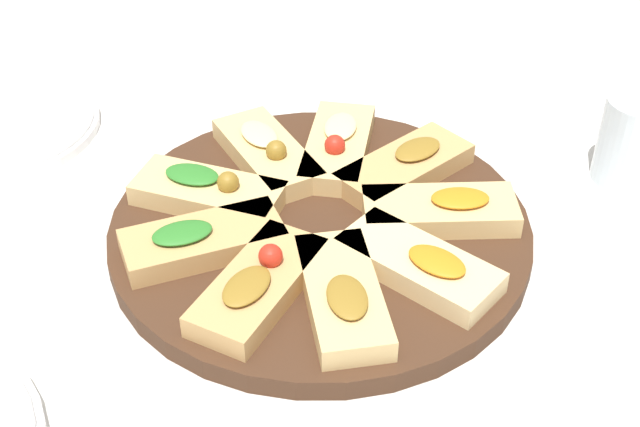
{
  "coord_description": "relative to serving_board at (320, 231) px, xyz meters",
  "views": [
    {
      "loc": [
        -0.59,
        -0.18,
        0.51
      ],
      "look_at": [
        0.0,
        0.0,
        0.03
      ],
      "focal_mm": 50.0,
      "sensor_mm": 36.0,
      "label": 1
    }
  ],
  "objects": [
    {
      "name": "focaccia_slice_3",
      "position": [
        0.0,
        0.11,
        0.02
      ],
      "size": [
        0.06,
        0.14,
        0.04
      ],
      "color": "#DBB775",
      "rests_on": "serving_board"
    },
    {
      "name": "water_glass",
      "position": [
        0.18,
        -0.26,
        0.03
      ],
      "size": [
        0.07,
        0.07,
        0.09
      ],
      "primitive_type": "cylinder",
      "color": "silver",
      "rests_on": "ground_plane"
    },
    {
      "name": "ground_plane",
      "position": [
        0.0,
        0.0,
        -0.01
      ],
      "size": [
        3.0,
        3.0,
        0.0
      ],
      "primitive_type": "plane",
      "color": "silver"
    },
    {
      "name": "focaccia_slice_1",
      "position": [
        0.11,
        0.01,
        0.02
      ],
      "size": [
        0.14,
        0.07,
        0.04
      ],
      "color": "#DBB775",
      "rests_on": "serving_board"
    },
    {
      "name": "focaccia_slice_0",
      "position": [
        0.09,
        -0.06,
        0.02
      ],
      "size": [
        0.14,
        0.12,
        0.03
      ],
      "color": "tan",
      "rests_on": "serving_board"
    },
    {
      "name": "focaccia_slice_6",
      "position": [
        -0.1,
        -0.05,
        0.02
      ],
      "size": [
        0.15,
        0.11,
        0.03
      ],
      "color": "#DBB775",
      "rests_on": "serving_board"
    },
    {
      "name": "serving_board",
      "position": [
        0.0,
        0.0,
        0.0
      ],
      "size": [
        0.37,
        0.37,
        0.02
      ],
      "primitive_type": "cylinder",
      "color": "#422819",
      "rests_on": "ground_plane"
    },
    {
      "name": "focaccia_slice_8",
      "position": [
        0.03,
        -0.1,
        0.02
      ],
      "size": [
        0.1,
        0.15,
        0.03
      ],
      "color": "#DBB775",
      "rests_on": "serving_board"
    },
    {
      "name": "focaccia_slice_7",
      "position": [
        -0.04,
        -0.1,
        0.02
      ],
      "size": [
        0.11,
        0.15,
        0.03
      ],
      "color": "#E5C689",
      "rests_on": "serving_board"
    },
    {
      "name": "focaccia_slice_2",
      "position": [
        0.07,
        0.08,
        0.02
      ],
      "size": [
        0.14,
        0.14,
        0.04
      ],
      "color": "#DBB775",
      "rests_on": "serving_board"
    },
    {
      "name": "focaccia_slice_4",
      "position": [
        -0.07,
        0.08,
        0.02
      ],
      "size": [
        0.13,
        0.14,
        0.03
      ],
      "color": "tan",
      "rests_on": "serving_board"
    },
    {
      "name": "focaccia_slice_5",
      "position": [
        -0.1,
        0.02,
        0.02
      ],
      "size": [
        0.14,
        0.08,
        0.04
      ],
      "color": "tan",
      "rests_on": "serving_board"
    }
  ]
}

